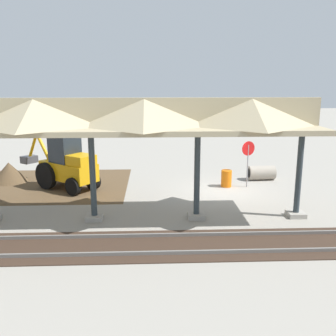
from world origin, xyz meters
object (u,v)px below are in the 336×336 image
Objects in this scene: backhoe at (66,165)px; concrete_pipe at (261,173)px; stop_sign at (248,154)px; traffic_barrel at (226,178)px.

backhoe reaches higher than concrete_pipe.
traffic_barrel is at bearing -6.13° from stop_sign.
traffic_barrel is (2.28, 1.35, 0.04)m from concrete_pipe.
stop_sign is 2.74× the size of traffic_barrel.
concrete_pipe is (-1.21, -1.47, -1.38)m from stop_sign.
stop_sign is 2.35m from concrete_pipe.
stop_sign is at bearing 178.92° from backhoe.
backhoe reaches higher than traffic_barrel.
stop_sign is 9.52m from backhoe.
backhoe is at bearing -1.08° from stop_sign.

